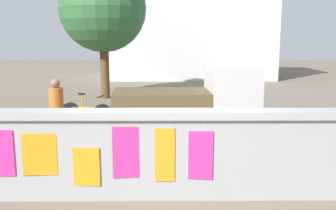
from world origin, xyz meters
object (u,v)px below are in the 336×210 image
Objects in this scene: motorcycle at (327,147)px; tree_roadside at (103,9)px; bicycle_near at (55,152)px; person_walking at (57,105)px; auto_rickshaw_truck at (193,104)px; bicycle_far at (87,113)px.

tree_roadside is (-5.77, 8.95, 3.28)m from motorcycle.
tree_roadside is at bearing 92.81° from bicycle_near.
bicycle_near is (-5.33, 0.03, -0.10)m from motorcycle.
motorcycle is 6.06m from person_walking.
motorcycle is at bearing -0.28° from bicycle_near.
motorcycle is 11.14m from tree_roadside.
bicycle_near is at bearing 179.72° from motorcycle.
auto_rickshaw_truck is 3.44m from bicycle_far.
bicycle_near and bicycle_far have the same top height.
bicycle_near is at bearing -87.39° from bicycle_far.
bicycle_near is at bearing -87.19° from tree_roadside.
person_walking is at bearing -169.98° from auto_rickshaw_truck.
auto_rickshaw_truck is 2.26× the size of person_walking.
bicycle_far is 1.02× the size of person_walking.
tree_roadside reaches higher than motorcycle.
tree_roadside is (-0.00, 7.17, 2.76)m from person_walking.
person_walking reaches higher than bicycle_far.
bicycle_far is 2.20m from person_walking.
motorcycle is at bearing -17.12° from person_walking.
tree_roadside is at bearing 122.81° from motorcycle.
motorcycle is 6.73m from bicycle_far.
motorcycle is at bearing -43.78° from auto_rickshaw_truck.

